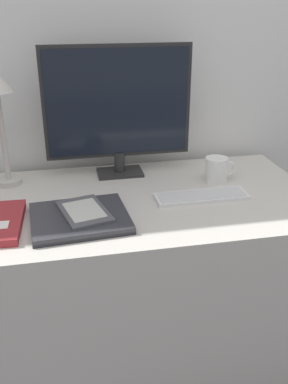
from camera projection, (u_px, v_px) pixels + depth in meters
wall_back at (129, 47)px, 1.64m from camera, size 3.60×0.05×2.40m
desk at (150, 286)px, 1.62m from camera, size 1.14×0.67×0.75m
monitor at (118, 107)px, 1.55m from camera, size 0.54×0.11×0.48m
keyboard at (201, 196)px, 1.45m from camera, size 0.32×0.10×0.01m
laptop at (80, 218)px, 1.30m from camera, size 0.31×0.27×0.02m
ereader at (84, 211)px, 1.30m from camera, size 0.17×0.22×0.01m
coffee_mug at (217, 169)px, 1.58m from camera, size 0.12×0.08×0.09m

